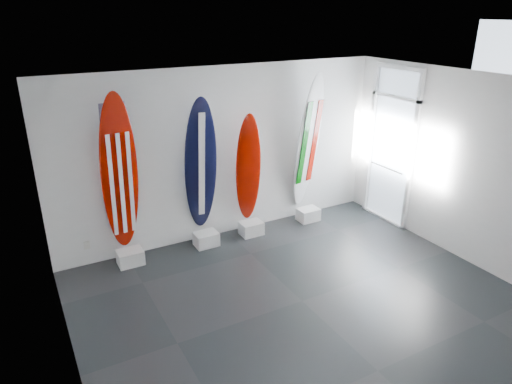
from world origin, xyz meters
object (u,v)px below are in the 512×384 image
surfboard_usa (119,174)px  surfboard_italy (308,143)px  surfboard_swiss (248,169)px  surfboard_navy (201,166)px

surfboard_usa → surfboard_italy: size_ratio=0.97×
surfboard_usa → surfboard_swiss: (2.21, 0.00, -0.27)m
surfboard_navy → surfboard_swiss: surfboard_navy is taller
surfboard_italy → surfboard_usa: bearing=165.8°
surfboard_usa → surfboard_swiss: surfboard_usa is taller
surfboard_usa → surfboard_navy: bearing=-5.3°
surfboard_usa → surfboard_italy: surfboard_italy is taller
surfboard_usa → surfboard_navy: 1.32m
surfboard_navy → surfboard_swiss: (0.89, 0.00, -0.19)m
surfboard_usa → surfboard_navy: size_ratio=1.06×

